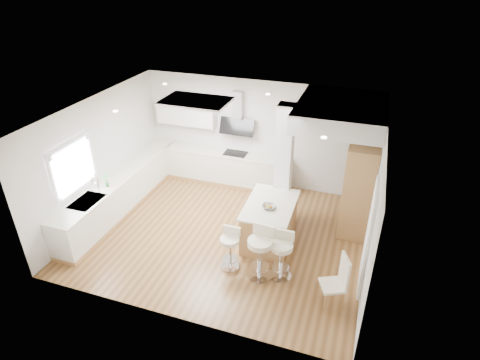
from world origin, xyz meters
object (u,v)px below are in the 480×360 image
at_px(bar_stool_c, 282,253).
at_px(bar_stool_b, 260,250).
at_px(dining_chair, 338,279).
at_px(bar_stool_a, 230,246).
at_px(peninsula, 269,222).

bearing_deg(bar_stool_c, bar_stool_b, -160.92).
bearing_deg(dining_chair, bar_stool_b, 145.60).
bearing_deg(bar_stool_c, bar_stool_a, -176.02).
xyz_separation_m(bar_stool_b, dining_chair, (1.47, -0.25, -0.06)).
bearing_deg(bar_stool_c, dining_chair, -17.74).
bearing_deg(dining_chair, bar_stool_a, 146.48).
bearing_deg(peninsula, dining_chair, -42.11).
relative_size(peninsula, bar_stool_b, 1.40).
height_order(bar_stool_b, bar_stool_c, bar_stool_b).
height_order(bar_stool_a, dining_chair, dining_chair).
relative_size(bar_stool_a, dining_chair, 0.85).
relative_size(bar_stool_b, bar_stool_c, 1.11).
xyz_separation_m(peninsula, bar_stool_c, (0.50, -1.01, 0.09)).
distance_m(bar_stool_b, bar_stool_c, 0.41).
bearing_deg(peninsula, bar_stool_c, -64.71).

